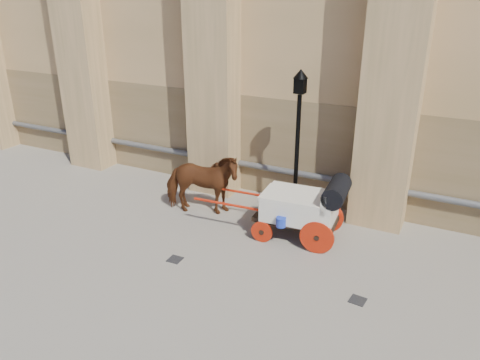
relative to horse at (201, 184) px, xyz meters
The scene contains 6 objects.
ground 2.21m from the horse, 75.54° to the right, with size 90.00×90.00×0.00m, color gray.
horse is the anchor object (origin of this frame).
carriage 3.03m from the horse, ahead, with size 3.94×1.46×1.70m.
street_lamp 2.88m from the horse, 22.13° to the left, with size 0.38×0.38×4.07m.
drain_grate_near 2.64m from the horse, 74.23° to the right, with size 0.32×0.32×0.01m, color black.
drain_grate_far 5.36m from the horse, 22.27° to the right, with size 0.32×0.32×0.01m, color black.
Camera 1 is at (5.75, -8.18, 5.99)m, focal length 35.00 mm.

